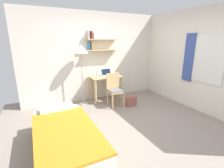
{
  "coord_description": "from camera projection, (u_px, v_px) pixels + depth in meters",
  "views": [
    {
      "loc": [
        -1.81,
        -2.64,
        1.82
      ],
      "look_at": [
        -0.23,
        0.51,
        0.85
      ],
      "focal_mm": 26.07,
      "sensor_mm": 36.0,
      "label": 1
    }
  ],
  "objects": [
    {
      "name": "handbag",
      "position": [
        131.0,
        101.0,
        4.55
      ],
      "size": [
        0.3,
        0.12,
        0.42
      ],
      "color": "#99564C",
      "rests_on": "ground_plane"
    },
    {
      "name": "desk_chair",
      "position": [
        115.0,
        89.0,
        4.54
      ],
      "size": [
        0.42,
        0.42,
        0.91
      ],
      "color": "tan",
      "rests_on": "ground_plane"
    },
    {
      "name": "standing_lamp",
      "position": [
        81.0,
        52.0,
        4.36
      ],
      "size": [
        0.38,
        0.38,
        1.69
      ],
      "color": "#B2A893",
      "rests_on": "ground_plane"
    },
    {
      "name": "water_bottle",
      "position": [
        97.0,
        74.0,
        4.67
      ],
      "size": [
        0.06,
        0.06,
        0.2
      ],
      "primitive_type": "cylinder",
      "color": "silver",
      "rests_on": "desk"
    },
    {
      "name": "desk",
      "position": [
        106.0,
        81.0,
        4.91
      ],
      "size": [
        0.92,
        0.54,
        0.76
      ],
      "color": "tan",
      "rests_on": "ground_plane"
    },
    {
      "name": "wall_back",
      "position": [
        97.0,
        57.0,
        4.94
      ],
      "size": [
        4.4,
        0.27,
        2.6
      ],
      "color": "silver",
      "rests_on": "ground_plane"
    },
    {
      "name": "bed",
      "position": [
        66.0,
        140.0,
        2.65
      ],
      "size": [
        0.92,
        1.95,
        0.54
      ],
      "color": "tan",
      "rests_on": "ground_plane"
    },
    {
      "name": "laptop",
      "position": [
        107.0,
        74.0,
        4.89
      ],
      "size": [
        0.32,
        0.24,
        0.22
      ],
      "color": "#B7BABF",
      "rests_on": "desk"
    },
    {
      "name": "ground_plane",
      "position": [
        132.0,
        126.0,
        3.54
      ],
      "size": [
        5.28,
        5.28,
        0.0
      ],
      "primitive_type": "plane",
      "color": "gray"
    },
    {
      "name": "book_stack",
      "position": [
        115.0,
        74.0,
        4.96
      ],
      "size": [
        0.19,
        0.24,
        0.06
      ],
      "color": "silver",
      "rests_on": "desk"
    },
    {
      "name": "wall_right",
      "position": [
        202.0,
        61.0,
        4.06
      ],
      "size": [
        0.1,
        4.4,
        2.6
      ],
      "color": "silver",
      "rests_on": "ground_plane"
    }
  ]
}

